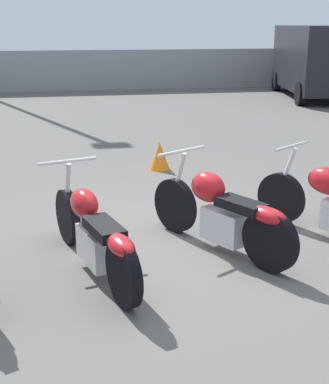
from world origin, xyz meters
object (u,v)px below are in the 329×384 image
Objects in this scene: motorcycle_slot_2 at (222,213)px; traffic_cone_far at (160,156)px; parked_van at (318,58)px; motorcycle_slot_1 at (94,234)px.

traffic_cone_far is (-0.07, 3.42, -0.19)m from motorcycle_slot_2.
parked_van is at bearing 50.47° from traffic_cone_far.
motorcycle_slot_2 is at bearing -4.69° from motorcycle_slot_1.
motorcycle_slot_1 is 1.18× the size of motorcycle_slot_2.
motorcycle_slot_1 is 3.93m from traffic_cone_far.
motorcycle_slot_2 is 0.36× the size of parked_van.
motorcycle_slot_1 is at bearing -113.56° from parked_van.
motorcycle_slot_2 reaches higher than traffic_cone_far.
traffic_cone_far is at bearing 54.19° from motorcycle_slot_1.
motorcycle_slot_2 is 3.88× the size of traffic_cone_far.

